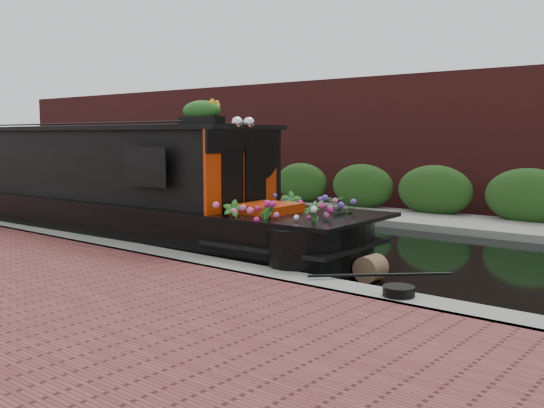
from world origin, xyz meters
The scene contains 8 objects.
ground centered at (0.00, 0.00, 0.00)m, with size 80.00×80.00×0.00m, color black.
near_bank_coping centered at (0.00, -3.30, 0.00)m, with size 40.00×0.60×0.50m, color gray.
far_bank_path centered at (0.00, 4.20, 0.00)m, with size 40.00×2.40×0.34m, color gray.
far_hedge centered at (0.00, 5.10, 0.00)m, with size 40.00×1.10×2.80m, color #204517.
far_brick_wall centered at (0.00, 7.20, 0.00)m, with size 40.00×1.00×8.00m, color #551E1C.
narrowboat centered at (-2.83, -1.96, 0.92)m, with size 13.21×2.85×3.08m.
rope_fender centered at (4.26, -1.96, 0.20)m, with size 0.40×0.40×0.40m, color brown.
coiled_mooring_rope centered at (5.41, -3.27, 0.31)m, with size 0.39×0.39×0.12m, color black.
Camera 1 is at (8.77, -9.83, 2.20)m, focal length 40.00 mm.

